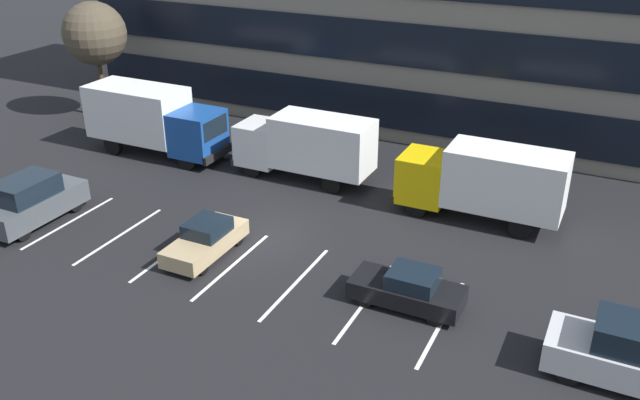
{
  "coord_description": "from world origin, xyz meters",
  "views": [
    {
      "loc": [
        12.87,
        -21.31,
        13.64
      ],
      "look_at": [
        1.76,
        1.54,
        1.4
      ],
      "focal_mm": 37.72,
      "sensor_mm": 36.0,
      "label": 1
    }
  ],
  "objects_px": {
    "box_truck_yellow": "(484,180)",
    "bare_tree": "(95,34)",
    "suv_silver": "(630,354)",
    "box_truck_blue": "(153,118)",
    "box_truck_white": "(306,144)",
    "sedan_black": "(408,289)",
    "sedan_tan": "(206,240)",
    "suv_charcoal": "(31,201)"
  },
  "relations": [
    {
      "from": "box_truck_yellow",
      "to": "box_truck_white",
      "type": "xyz_separation_m",
      "value": [
        -8.89,
        0.59,
        -0.04
      ]
    },
    {
      "from": "box_truck_yellow",
      "to": "sedan_black",
      "type": "bearing_deg",
      "value": -94.96
    },
    {
      "from": "box_truck_yellow",
      "to": "suv_charcoal",
      "type": "relative_size",
      "value": 1.55
    },
    {
      "from": "box_truck_blue",
      "to": "box_truck_white",
      "type": "distance_m",
      "value": 8.9
    },
    {
      "from": "suv_silver",
      "to": "bare_tree",
      "type": "xyz_separation_m",
      "value": [
        -31.17,
        12.37,
        4.17
      ]
    },
    {
      "from": "box_truck_yellow",
      "to": "box_truck_white",
      "type": "distance_m",
      "value": 8.91
    },
    {
      "from": "box_truck_white",
      "to": "suv_silver",
      "type": "relative_size",
      "value": 1.53
    },
    {
      "from": "box_truck_white",
      "to": "suv_silver",
      "type": "xyz_separation_m",
      "value": [
        15.39,
        -9.23,
        -0.84
      ]
    },
    {
      "from": "sedan_black",
      "to": "bare_tree",
      "type": "xyz_separation_m",
      "value": [
        -24.01,
        11.44,
        4.51
      ]
    },
    {
      "from": "sedan_tan",
      "to": "box_truck_white",
      "type": "bearing_deg",
      "value": 88.75
    },
    {
      "from": "suv_charcoal",
      "to": "sedan_tan",
      "type": "relative_size",
      "value": 1.19
    },
    {
      "from": "box_truck_yellow",
      "to": "box_truck_white",
      "type": "bearing_deg",
      "value": 176.18
    },
    {
      "from": "box_truck_blue",
      "to": "box_truck_white",
      "type": "xyz_separation_m",
      "value": [
        8.88,
        0.56,
        -0.19
      ]
    },
    {
      "from": "sedan_black",
      "to": "bare_tree",
      "type": "bearing_deg",
      "value": 154.52
    },
    {
      "from": "sedan_black",
      "to": "sedan_tan",
      "type": "xyz_separation_m",
      "value": [
        -8.41,
        -0.13,
        -0.0
      ]
    },
    {
      "from": "box_truck_white",
      "to": "sedan_black",
      "type": "height_order",
      "value": "box_truck_white"
    },
    {
      "from": "box_truck_yellow",
      "to": "bare_tree",
      "type": "bearing_deg",
      "value": 171.4
    },
    {
      "from": "sedan_tan",
      "to": "suv_silver",
      "type": "bearing_deg",
      "value": -2.96
    },
    {
      "from": "sedan_tan",
      "to": "box_truck_blue",
      "type": "bearing_deg",
      "value": 137.87
    },
    {
      "from": "box_truck_white",
      "to": "suv_silver",
      "type": "distance_m",
      "value": 17.97
    },
    {
      "from": "sedan_black",
      "to": "sedan_tan",
      "type": "height_order",
      "value": "sedan_black"
    },
    {
      "from": "box_truck_yellow",
      "to": "suv_silver",
      "type": "height_order",
      "value": "box_truck_yellow"
    },
    {
      "from": "box_truck_yellow",
      "to": "sedan_black",
      "type": "distance_m",
      "value": 7.83
    },
    {
      "from": "sedan_black",
      "to": "bare_tree",
      "type": "relative_size",
      "value": 0.56
    },
    {
      "from": "suv_charcoal",
      "to": "bare_tree",
      "type": "bearing_deg",
      "value": 119.99
    },
    {
      "from": "suv_charcoal",
      "to": "box_truck_white",
      "type": "bearing_deg",
      "value": 47.6
    },
    {
      "from": "suv_charcoal",
      "to": "sedan_tan",
      "type": "bearing_deg",
      "value": 6.47
    },
    {
      "from": "suv_silver",
      "to": "bare_tree",
      "type": "relative_size",
      "value": 0.65
    },
    {
      "from": "box_truck_white",
      "to": "sedan_tan",
      "type": "relative_size",
      "value": 1.79
    },
    {
      "from": "sedan_tan",
      "to": "bare_tree",
      "type": "distance_m",
      "value": 19.94
    },
    {
      "from": "suv_silver",
      "to": "sedan_tan",
      "type": "xyz_separation_m",
      "value": [
        -15.57,
        0.81,
        -0.34
      ]
    },
    {
      "from": "suv_silver",
      "to": "box_truck_blue",
      "type": "bearing_deg",
      "value": 160.34
    },
    {
      "from": "box_truck_white",
      "to": "sedan_tan",
      "type": "xyz_separation_m",
      "value": [
        -0.18,
        -8.43,
        -1.18
      ]
    },
    {
      "from": "suv_charcoal",
      "to": "box_truck_yellow",
      "type": "bearing_deg",
      "value": 26.71
    },
    {
      "from": "box_truck_blue",
      "to": "suv_silver",
      "type": "height_order",
      "value": "box_truck_blue"
    },
    {
      "from": "sedan_tan",
      "to": "suv_charcoal",
      "type": "bearing_deg",
      "value": -173.53
    },
    {
      "from": "suv_silver",
      "to": "sedan_black",
      "type": "bearing_deg",
      "value": 172.58
    },
    {
      "from": "box_truck_blue",
      "to": "sedan_tan",
      "type": "height_order",
      "value": "box_truck_blue"
    },
    {
      "from": "box_truck_yellow",
      "to": "suv_charcoal",
      "type": "xyz_separation_m",
      "value": [
        -17.45,
        -8.78,
        -0.86
      ]
    },
    {
      "from": "box_truck_yellow",
      "to": "sedan_black",
      "type": "height_order",
      "value": "box_truck_yellow"
    },
    {
      "from": "box_truck_yellow",
      "to": "suv_charcoal",
      "type": "distance_m",
      "value": 19.56
    },
    {
      "from": "box_truck_yellow",
      "to": "bare_tree",
      "type": "relative_size",
      "value": 1.02
    }
  ]
}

